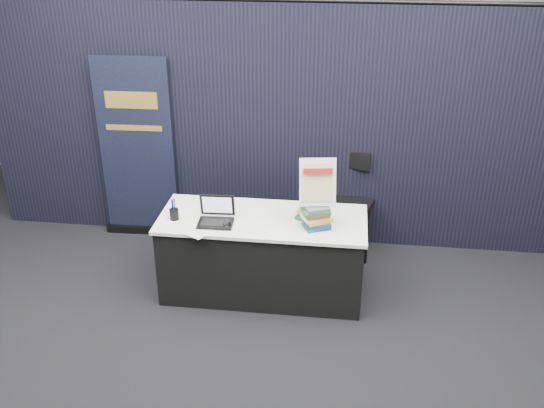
{
  "coord_description": "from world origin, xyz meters",
  "views": [
    {
      "loc": [
        0.67,
        -4.05,
        3.18
      ],
      "look_at": [
        0.08,
        0.55,
        0.89
      ],
      "focal_mm": 40.0,
      "sensor_mm": 36.0,
      "label": 1
    }
  ],
  "objects_px": {
    "info_sign": "(318,183)",
    "stacking_chair": "(347,200)",
    "laptop": "(216,217)",
    "display_table": "(263,255)",
    "pullup_banner": "(138,159)",
    "book_stack_tall": "(316,217)",
    "book_stack_short": "(312,213)"
  },
  "relations": [
    {
      "from": "info_sign",
      "to": "book_stack_short",
      "type": "bearing_deg",
      "value": 99.85
    },
    {
      "from": "laptop",
      "to": "book_stack_tall",
      "type": "distance_m",
      "value": 0.85
    },
    {
      "from": "display_table",
      "to": "info_sign",
      "type": "relative_size",
      "value": 4.39
    },
    {
      "from": "display_table",
      "to": "book_stack_short",
      "type": "distance_m",
      "value": 0.6
    },
    {
      "from": "pullup_banner",
      "to": "book_stack_tall",
      "type": "bearing_deg",
      "value": -31.09
    },
    {
      "from": "book_stack_tall",
      "to": "stacking_chair",
      "type": "height_order",
      "value": "stacking_chair"
    },
    {
      "from": "book_stack_tall",
      "to": "book_stack_short",
      "type": "distance_m",
      "value": 0.17
    },
    {
      "from": "laptop",
      "to": "display_table",
      "type": "bearing_deg",
      "value": 16.29
    },
    {
      "from": "pullup_banner",
      "to": "stacking_chair",
      "type": "distance_m",
      "value": 2.17
    },
    {
      "from": "display_table",
      "to": "book_stack_short",
      "type": "xyz_separation_m",
      "value": [
        0.43,
        0.05,
        0.42
      ]
    },
    {
      "from": "laptop",
      "to": "stacking_chair",
      "type": "distance_m",
      "value": 1.49
    },
    {
      "from": "laptop",
      "to": "pullup_banner",
      "type": "distance_m",
      "value": 1.51
    },
    {
      "from": "book_stack_tall",
      "to": "pullup_banner",
      "type": "bearing_deg",
      "value": 150.87
    },
    {
      "from": "display_table",
      "to": "stacking_chair",
      "type": "bearing_deg",
      "value": 49.65
    },
    {
      "from": "display_table",
      "to": "book_stack_short",
      "type": "bearing_deg",
      "value": 6.09
    },
    {
      "from": "laptop",
      "to": "book_stack_tall",
      "type": "xyz_separation_m",
      "value": [
        0.85,
        0.02,
        0.04
      ]
    },
    {
      "from": "book_stack_tall",
      "to": "stacking_chair",
      "type": "relative_size",
      "value": 0.25
    },
    {
      "from": "info_sign",
      "to": "stacking_chair",
      "type": "height_order",
      "value": "info_sign"
    },
    {
      "from": "book_stack_tall",
      "to": "pullup_banner",
      "type": "height_order",
      "value": "pullup_banner"
    },
    {
      "from": "pullup_banner",
      "to": "stacking_chair",
      "type": "height_order",
      "value": "pullup_banner"
    },
    {
      "from": "display_table",
      "to": "pullup_banner",
      "type": "bearing_deg",
      "value": 146.45
    },
    {
      "from": "display_table",
      "to": "stacking_chair",
      "type": "distance_m",
      "value": 1.13
    },
    {
      "from": "book_stack_tall",
      "to": "info_sign",
      "type": "xyz_separation_m",
      "value": [
        0.0,
        0.03,
        0.3
      ]
    },
    {
      "from": "info_sign",
      "to": "pullup_banner",
      "type": "relative_size",
      "value": 0.22
    },
    {
      "from": "book_stack_tall",
      "to": "display_table",
      "type": "bearing_deg",
      "value": 166.74
    },
    {
      "from": "display_table",
      "to": "pullup_banner",
      "type": "xyz_separation_m",
      "value": [
        -1.43,
        0.95,
        0.47
      ]
    },
    {
      "from": "laptop",
      "to": "book_stack_short",
      "type": "relative_size",
      "value": 1.13
    },
    {
      "from": "info_sign",
      "to": "stacking_chair",
      "type": "relative_size",
      "value": 0.41
    },
    {
      "from": "book_stack_tall",
      "to": "stacking_chair",
      "type": "xyz_separation_m",
      "value": [
        0.25,
        0.96,
        -0.29
      ]
    },
    {
      "from": "laptop",
      "to": "book_stack_short",
      "type": "distance_m",
      "value": 0.83
    },
    {
      "from": "book_stack_short",
      "to": "stacking_chair",
      "type": "bearing_deg",
      "value": 69.9
    },
    {
      "from": "book_stack_short",
      "to": "info_sign",
      "type": "height_order",
      "value": "info_sign"
    }
  ]
}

